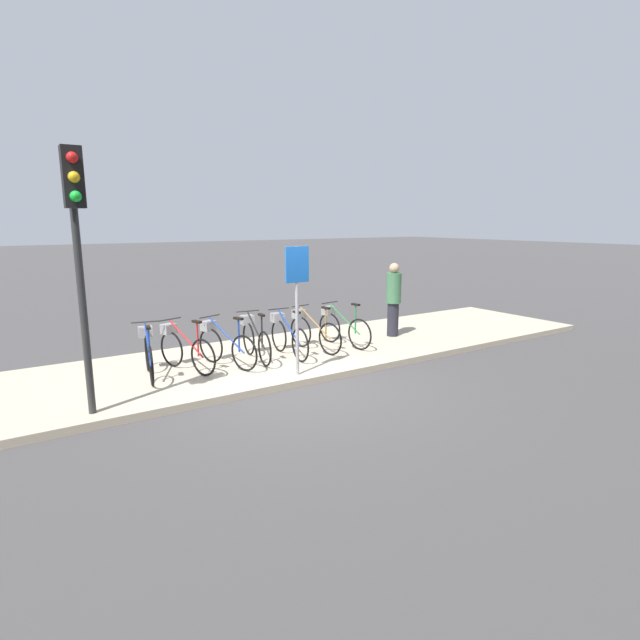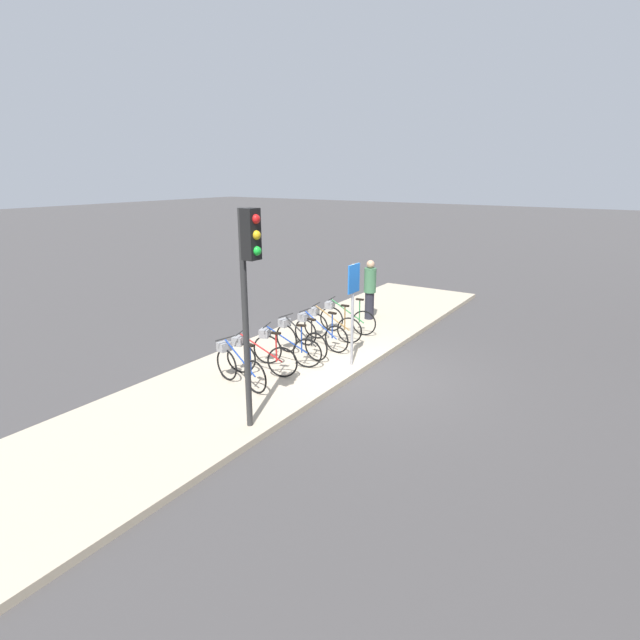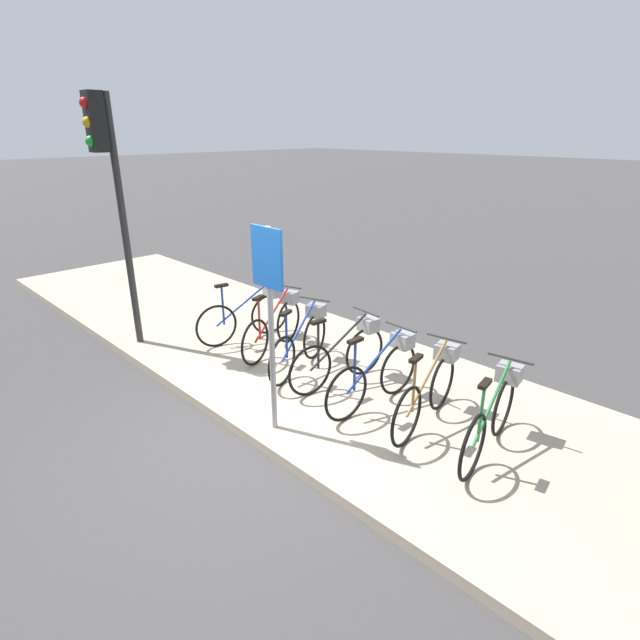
% 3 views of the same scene
% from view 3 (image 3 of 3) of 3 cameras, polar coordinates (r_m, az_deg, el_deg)
% --- Properties ---
extents(ground_plane, '(120.00, 120.00, 0.00)m').
position_cam_3_polar(ground_plane, '(5.67, -8.56, -13.52)').
color(ground_plane, '#423F3F').
extents(sidewalk, '(16.45, 3.33, 0.12)m').
position_cam_3_polar(sidewalk, '(6.59, 3.14, -7.39)').
color(sidewalk, '#B7A88E').
rests_on(sidewalk, ground_plane).
extents(parked_bicycle_0, '(0.47, 1.54, 0.96)m').
position_cam_3_polar(parked_bicycle_0, '(7.74, -8.09, 0.83)').
color(parked_bicycle_0, black).
rests_on(parked_bicycle_0, sidewalk).
extents(parked_bicycle_1, '(0.62, 1.49, 0.96)m').
position_cam_3_polar(parked_bicycle_1, '(7.29, -5.06, -0.32)').
color(parked_bicycle_1, black).
rests_on(parked_bicycle_1, sidewalk).
extents(parked_bicycle_2, '(0.63, 1.49, 0.96)m').
position_cam_3_polar(parked_bicycle_2, '(6.72, -2.00, -2.16)').
color(parked_bicycle_2, black).
rests_on(parked_bicycle_2, sidewalk).
extents(parked_bicycle_3, '(0.46, 1.55, 0.96)m').
position_cam_3_polar(parked_bicycle_3, '(6.35, 2.81, -3.62)').
color(parked_bicycle_3, black).
rests_on(parked_bicycle_3, sidewalk).
extents(parked_bicycle_4, '(0.46, 1.56, 0.96)m').
position_cam_3_polar(parked_bicycle_4, '(5.90, 6.79, -5.79)').
color(parked_bicycle_4, black).
rests_on(parked_bicycle_4, sidewalk).
extents(parked_bicycle_5, '(0.46, 1.54, 0.96)m').
position_cam_3_polar(parked_bicycle_5, '(5.64, 12.44, -7.50)').
color(parked_bicycle_5, black).
rests_on(parked_bicycle_5, sidewalk).
extents(parked_bicycle_6, '(0.46, 1.54, 0.96)m').
position_cam_3_polar(parked_bicycle_6, '(5.35, 19.20, -9.97)').
color(parked_bicycle_6, black).
rests_on(parked_bicycle_6, sidewalk).
extents(traffic_light, '(0.24, 0.40, 3.53)m').
position_cam_3_polar(traffic_light, '(7.58, -23.04, 15.40)').
color(traffic_light, '#2D2D2D').
rests_on(traffic_light, sidewalk).
extents(sign_post, '(0.44, 0.07, 2.21)m').
position_cam_3_polar(sign_post, '(4.99, -5.82, 2.60)').
color(sign_post, '#99999E').
rests_on(sign_post, sidewalk).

